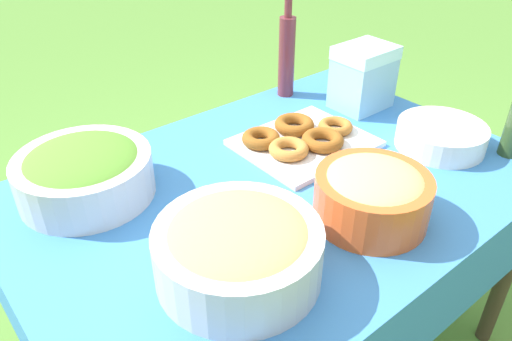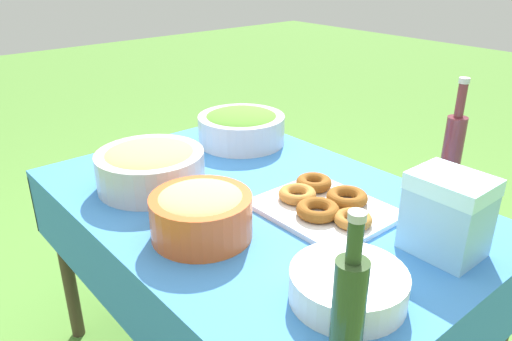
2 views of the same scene
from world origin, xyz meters
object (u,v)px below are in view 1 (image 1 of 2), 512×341
(salad_bowl, at_px, (84,171))
(cooler_box, at_px, (363,77))
(bread_bowl, at_px, (238,248))
(pasta_bowl, at_px, (372,194))
(wine_bottle, at_px, (287,53))
(plate_stack, at_px, (441,136))
(donut_platter, at_px, (302,139))

(salad_bowl, height_order, cooler_box, cooler_box)
(bread_bowl, xyz_separation_m, cooler_box, (0.82, 0.38, 0.03))
(pasta_bowl, xyz_separation_m, wine_bottle, (0.33, 0.66, 0.08))
(plate_stack, xyz_separation_m, bread_bowl, (-0.79, -0.04, 0.04))
(plate_stack, relative_size, wine_bottle, 0.67)
(salad_bowl, height_order, bread_bowl, bread_bowl)
(wine_bottle, bearing_deg, cooler_box, -60.38)
(plate_stack, bearing_deg, cooler_box, 84.93)
(salad_bowl, relative_size, wine_bottle, 0.87)
(bread_bowl, bearing_deg, salad_bowl, 104.61)
(donut_platter, height_order, bread_bowl, bread_bowl)
(salad_bowl, distance_m, donut_platter, 0.62)
(donut_platter, height_order, wine_bottle, wine_bottle)
(pasta_bowl, relative_size, bread_bowl, 0.79)
(wine_bottle, distance_m, cooler_box, 0.27)
(pasta_bowl, distance_m, donut_platter, 0.38)
(pasta_bowl, bearing_deg, salad_bowl, 132.60)
(bread_bowl, bearing_deg, plate_stack, 2.99)
(donut_platter, xyz_separation_m, cooler_box, (0.34, 0.07, 0.09))
(donut_platter, relative_size, plate_stack, 1.43)
(plate_stack, bearing_deg, wine_bottle, 100.33)
(wine_bottle, height_order, cooler_box, wine_bottle)
(salad_bowl, height_order, donut_platter, salad_bowl)
(salad_bowl, bearing_deg, donut_platter, -15.54)
(donut_platter, bearing_deg, cooler_box, 11.31)
(pasta_bowl, distance_m, cooler_box, 0.63)
(cooler_box, bearing_deg, pasta_bowl, -137.20)
(pasta_bowl, distance_m, bread_bowl, 0.36)
(salad_bowl, xyz_separation_m, bread_bowl, (0.12, -0.47, 0.00))
(donut_platter, relative_size, bread_bowl, 1.07)
(donut_platter, height_order, cooler_box, cooler_box)
(bread_bowl, bearing_deg, pasta_bowl, -7.95)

